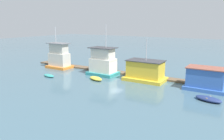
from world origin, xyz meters
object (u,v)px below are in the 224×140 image
(houseboat_teal, at_px, (103,63))
(houseboat_yellow, at_px, (145,71))
(houseboat_orange, at_px, (59,57))
(dinghy_teal, at_px, (49,75))
(dinghy_yellow, at_px, (96,78))
(mooring_post_centre, at_px, (65,64))
(dinghy_navy, at_px, (208,99))
(houseboat_blue, at_px, (205,79))
(mooring_post_far_left, at_px, (214,83))

(houseboat_teal, height_order, houseboat_yellow, houseboat_teal)
(houseboat_orange, distance_m, houseboat_teal, 11.05)
(houseboat_yellow, relative_size, dinghy_teal, 2.43)
(houseboat_teal, bearing_deg, dinghy_yellow, -74.23)
(mooring_post_centre, bearing_deg, houseboat_orange, -110.07)
(houseboat_orange, distance_m, dinghy_navy, 29.90)
(houseboat_teal, bearing_deg, houseboat_yellow, 2.87)
(dinghy_teal, bearing_deg, dinghy_yellow, 16.07)
(houseboat_blue, distance_m, dinghy_yellow, 16.68)
(houseboat_teal, bearing_deg, mooring_post_centre, 172.48)
(houseboat_orange, xyz_separation_m, houseboat_blue, (28.27, -0.03, -0.70))
(houseboat_teal, xyz_separation_m, houseboat_blue, (17.22, 0.19, -0.64))
(houseboat_blue, xyz_separation_m, dinghy_navy, (1.20, -4.66, -1.26))
(mooring_post_far_left, bearing_deg, dinghy_navy, -88.52)
(houseboat_orange, bearing_deg, houseboat_blue, -0.07)
(houseboat_orange, distance_m, mooring_post_far_left, 29.37)
(mooring_post_centre, relative_size, mooring_post_far_left, 0.83)
(mooring_post_centre, bearing_deg, dinghy_teal, -66.47)
(houseboat_teal, distance_m, dinghy_teal, 9.76)
(houseboat_orange, height_order, houseboat_yellow, houseboat_orange)
(houseboat_yellow, relative_size, houseboat_blue, 1.27)
(mooring_post_centre, xyz_separation_m, mooring_post_far_left, (28.88, 0.00, 0.15))
(houseboat_orange, relative_size, dinghy_navy, 2.46)
(dinghy_navy, bearing_deg, houseboat_yellow, 154.84)
(houseboat_orange, relative_size, dinghy_teal, 2.96)
(dinghy_teal, bearing_deg, houseboat_teal, 39.75)
(dinghy_yellow, bearing_deg, mooring_post_far_left, 16.49)
(houseboat_blue, distance_m, dinghy_navy, 4.98)
(dinghy_teal, relative_size, mooring_post_far_left, 1.60)
(houseboat_yellow, bearing_deg, mooring_post_far_left, 5.58)
(dinghy_navy, distance_m, mooring_post_centre, 29.63)
(dinghy_yellow, relative_size, dinghy_navy, 0.92)
(houseboat_yellow, bearing_deg, dinghy_navy, -25.16)
(dinghy_yellow, height_order, dinghy_navy, dinghy_navy)
(houseboat_orange, height_order, mooring_post_far_left, houseboat_orange)
(dinghy_teal, bearing_deg, houseboat_yellow, 22.96)
(houseboat_yellow, distance_m, mooring_post_centre, 18.69)
(dinghy_teal, bearing_deg, mooring_post_centre, 113.53)
(houseboat_orange, xyz_separation_m, houseboat_yellow, (19.08, 0.18, -0.67))
(dinghy_yellow, bearing_deg, mooring_post_centre, 156.40)
(houseboat_yellow, xyz_separation_m, mooring_post_far_left, (10.24, 1.00, -0.68))
(dinghy_yellow, relative_size, mooring_post_centre, 2.14)
(houseboat_orange, distance_m, houseboat_blue, 28.28)
(houseboat_yellow, bearing_deg, dinghy_yellow, -149.60)
(dinghy_yellow, distance_m, mooring_post_far_left, 17.97)
(mooring_post_centre, bearing_deg, dinghy_navy, -11.44)
(mooring_post_centre, distance_m, mooring_post_far_left, 28.88)
(dinghy_teal, distance_m, dinghy_navy, 25.82)
(dinghy_teal, bearing_deg, dinghy_navy, 3.63)
(houseboat_orange, bearing_deg, houseboat_yellow, 0.54)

